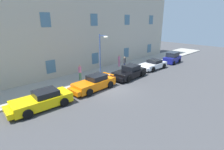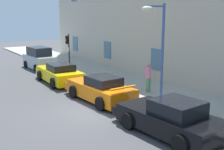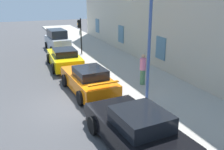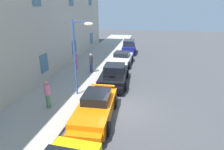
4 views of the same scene
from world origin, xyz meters
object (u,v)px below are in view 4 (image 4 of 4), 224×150
at_px(sportscar_yellow_flank, 95,110).
at_px(sportscar_tail_end, 121,59).
at_px(street_lamp, 81,44).
at_px(pedestrian_strolling, 91,63).
at_px(pedestrian_bystander, 77,60).
at_px(hatchback_distant, 129,47).
at_px(pedestrian_admiring, 48,94).
at_px(sportscar_white_middle, 114,76).

xyz_separation_m(sportscar_yellow_flank, sportscar_tail_end, (10.86, 0.30, -0.05)).
distance_m(sportscar_tail_end, street_lamp, 8.81).
relative_size(pedestrian_strolling, pedestrian_bystander, 1.03).
bearing_deg(hatchback_distant, pedestrian_admiring, 169.40).
height_order(pedestrian_admiring, pedestrian_bystander, pedestrian_admiring).
distance_m(sportscar_yellow_flank, street_lamp, 4.45).
height_order(sportscar_white_middle, pedestrian_bystander, pedestrian_bystander).
bearing_deg(sportscar_yellow_flank, sportscar_white_middle, 0.32).
relative_size(sportscar_yellow_flank, hatchback_distant, 1.36).
xyz_separation_m(pedestrian_strolling, pedestrian_bystander, (0.62, 1.65, -0.03)).
bearing_deg(pedestrian_admiring, hatchback_distant, -10.60).
height_order(hatchback_distant, pedestrian_strolling, pedestrian_strolling).
xyz_separation_m(pedestrian_admiring, pedestrian_bystander, (7.51, 1.08, -0.02)).
height_order(hatchback_distant, street_lamp, street_lamp).
distance_m(sportscar_yellow_flank, hatchback_distant, 16.35).
relative_size(sportscar_tail_end, hatchback_distant, 1.31).
bearing_deg(sportscar_yellow_flank, street_lamp, 31.62).
relative_size(sportscar_white_middle, pedestrian_strolling, 2.79).
relative_size(street_lamp, pedestrian_admiring, 2.87).
distance_m(street_lamp, pedestrian_bystander, 6.45).
xyz_separation_m(street_lamp, pedestrian_bystander, (5.30, 2.52, -2.68)).
relative_size(sportscar_tail_end, pedestrian_admiring, 2.68).
distance_m(pedestrian_admiring, pedestrian_strolling, 6.91).
bearing_deg(pedestrian_admiring, pedestrian_strolling, -4.71).
xyz_separation_m(hatchback_distant, pedestrian_admiring, (-15.81, 2.96, 0.26)).
bearing_deg(sportscar_tail_end, hatchback_distant, -1.42).
relative_size(pedestrian_admiring, pedestrian_strolling, 0.99).
bearing_deg(street_lamp, sportscar_tail_end, -9.70).
height_order(sportscar_yellow_flank, hatchback_distant, hatchback_distant).
bearing_deg(sportscar_tail_end, pedestrian_bystander, 125.79).
bearing_deg(pedestrian_strolling, sportscar_tail_end, -33.32).
xyz_separation_m(sportscar_white_middle, street_lamp, (-2.69, 1.66, 3.08)).
height_order(sportscar_yellow_flank, pedestrian_strolling, pedestrian_strolling).
distance_m(hatchback_distant, street_lamp, 14.00).
relative_size(hatchback_distant, pedestrian_bystander, 2.11).
distance_m(pedestrian_admiring, pedestrian_bystander, 7.58).
bearing_deg(sportscar_white_middle, sportscar_tail_end, 2.83).
bearing_deg(street_lamp, pedestrian_strolling, 10.49).
bearing_deg(pedestrian_strolling, pedestrian_bystander, 69.51).
height_order(sportscar_tail_end, pedestrian_admiring, pedestrian_admiring).
height_order(sportscar_tail_end, pedestrian_bystander, pedestrian_bystander).
bearing_deg(hatchback_distant, street_lamp, 173.61).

